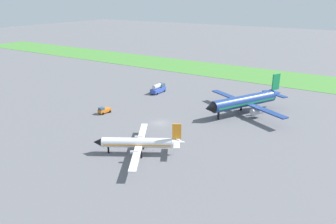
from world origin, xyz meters
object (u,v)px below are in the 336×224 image
(airplane_foreground_turboprop, at_px, (139,143))
(pushback_tug_near_gate, at_px, (104,110))
(airplane_midfield_jet, at_px, (246,101))
(fuel_truck_midfield, at_px, (158,88))

(airplane_foreground_turboprop, bearing_deg, pushback_tug_near_gate, -62.28)
(pushback_tug_near_gate, bearing_deg, airplane_midfield_jet, 132.09)
(airplane_foreground_turboprop, distance_m, airplane_midfield_jet, 38.25)
(airplane_foreground_turboprop, bearing_deg, fuel_truck_midfield, -91.65)
(airplane_foreground_turboprop, relative_size, pushback_tug_near_gate, 5.39)
(airplane_foreground_turboprop, xyz_separation_m, fuel_truck_midfield, (-22.61, 40.93, -0.97))
(fuel_truck_midfield, bearing_deg, airplane_midfield_jet, -95.77)
(airplane_midfield_jet, bearing_deg, pushback_tug_near_gate, -29.88)
(pushback_tug_near_gate, distance_m, fuel_truck_midfield, 26.06)
(airplane_midfield_jet, bearing_deg, fuel_truck_midfield, -69.28)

